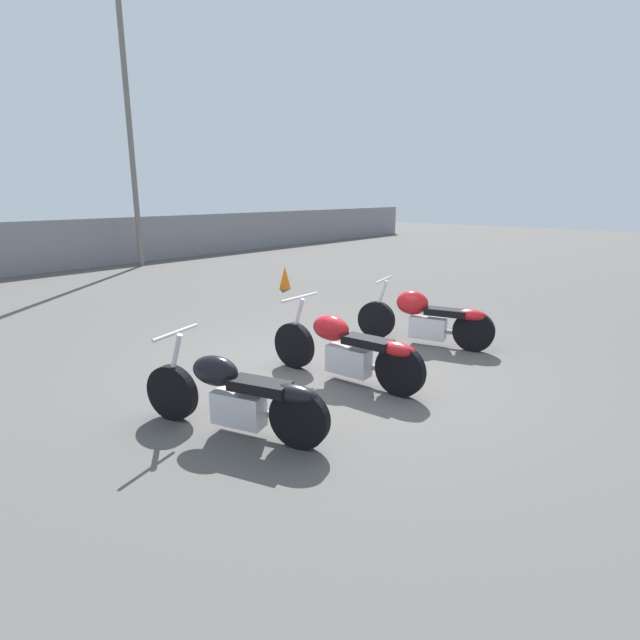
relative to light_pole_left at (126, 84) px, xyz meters
name	(u,v)px	position (x,y,z in m)	size (l,w,h in m)	color
ground_plane	(330,371)	(-3.67, -10.52, -5.26)	(60.00, 60.00, 0.00)	#514F4C
light_pole_left	(126,84)	(0.00, 0.00, 0.00)	(0.70, 0.35, 9.10)	slate
motorcycle_slot_0	(237,395)	(-5.55, -10.91, -4.87)	(0.80, 1.93, 0.93)	black
motorcycle_slot_1	(347,349)	(-3.81, -10.89, -4.85)	(0.69, 2.14, 0.96)	black
motorcycle_slot_2	(426,318)	(-1.85, -10.88, -4.84)	(0.78, 2.03, 0.95)	black
traffic_cone_near	(285,278)	(0.08, -6.14, -4.99)	(0.28, 0.28, 0.53)	orange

